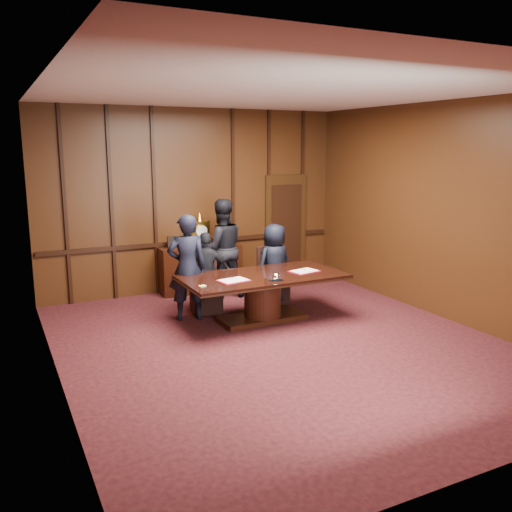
{
  "coord_description": "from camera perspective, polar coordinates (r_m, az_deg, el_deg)",
  "views": [
    {
      "loc": [
        -3.6,
        -6.41,
        2.79
      ],
      "look_at": [
        0.2,
        1.23,
        1.05
      ],
      "focal_mm": 38.0,
      "sensor_mm": 36.0,
      "label": 1
    }
  ],
  "objects": [
    {
      "name": "notepad",
      "position": [
        8.0,
        -5.67,
        -3.16
      ],
      "size": [
        0.11,
        0.09,
        0.01
      ],
      "primitive_type": "cube",
      "rotation": [
        0.0,
        0.0,
        0.2
      ],
      "color": "#F8DC79",
      "rests_on": "conference_table"
    },
    {
      "name": "witness_left",
      "position": [
        8.8,
        -7.25,
        -1.19
      ],
      "size": [
        0.71,
        0.55,
        1.73
      ],
      "primitive_type": "imported",
      "rotation": [
        0.0,
        0.0,
        2.91
      ],
      "color": "black",
      "rests_on": "ground"
    },
    {
      "name": "witness_right",
      "position": [
        10.07,
        -3.66,
        0.8
      ],
      "size": [
        0.97,
        0.8,
        1.84
      ],
      "primitive_type": "imported",
      "rotation": [
        0.0,
        0.0,
        3.02
      ],
      "color": "black",
      "rests_on": "ground"
    },
    {
      "name": "conference_table",
      "position": [
        8.74,
        0.7,
        -3.59
      ],
      "size": [
        2.62,
        1.32,
        0.76
      ],
      "color": "black",
      "rests_on": "ground"
    },
    {
      "name": "room",
      "position": [
        7.58,
        2.8,
        3.42
      ],
      "size": [
        7.0,
        7.04,
        3.5
      ],
      "color": "black",
      "rests_on": "ground"
    },
    {
      "name": "folder_right",
      "position": [
        8.93,
        5.11,
        -1.6
      ],
      "size": [
        0.52,
        0.42,
        0.02
      ],
      "rotation": [
        0.0,
        0.0,
        0.2
      ],
      "color": "maroon",
      "rests_on": "conference_table"
    },
    {
      "name": "folder_left",
      "position": [
        8.29,
        -2.38,
        -2.59
      ],
      "size": [
        0.51,
        0.4,
        0.02
      ],
      "rotation": [
        0.0,
        0.0,
        0.16
      ],
      "color": "maroon",
      "rests_on": "conference_table"
    },
    {
      "name": "sideboard",
      "position": [
        10.57,
        -5.85,
        -1.13
      ],
      "size": [
        1.6,
        0.45,
        1.54
      ],
      "color": "black",
      "rests_on": "ground"
    },
    {
      "name": "signatory_right",
      "position": [
        9.67,
        1.98,
        -0.83
      ],
      "size": [
        0.77,
        0.57,
        1.44
      ],
      "primitive_type": "imported",
      "rotation": [
        0.0,
        0.0,
        3.31
      ],
      "color": "black",
      "rests_on": "ground"
    },
    {
      "name": "chair_left",
      "position": [
        9.32,
        -5.32,
        -4.07
      ],
      "size": [
        0.54,
        0.54,
        0.99
      ],
      "rotation": [
        0.0,
        0.0,
        -0.14
      ],
      "color": "black",
      "rests_on": "ground"
    },
    {
      "name": "chair_right",
      "position": [
        9.84,
        1.77,
        -3.18
      ],
      "size": [
        0.55,
        0.55,
        0.99
      ],
      "rotation": [
        0.0,
        0.0,
        -0.15
      ],
      "color": "black",
      "rests_on": "ground"
    },
    {
      "name": "signatory_left",
      "position": [
        9.15,
        -5.21,
        -1.78
      ],
      "size": [
        0.88,
        0.58,
        1.38
      ],
      "primitive_type": "imported",
      "rotation": [
        0.0,
        0.0,
        2.82
      ],
      "color": "black",
      "rests_on": "ground"
    },
    {
      "name": "inkstand",
      "position": [
        8.28,
        2.13,
        -2.28
      ],
      "size": [
        0.2,
        0.14,
        0.12
      ],
      "color": "white",
      "rests_on": "conference_table"
    }
  ]
}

